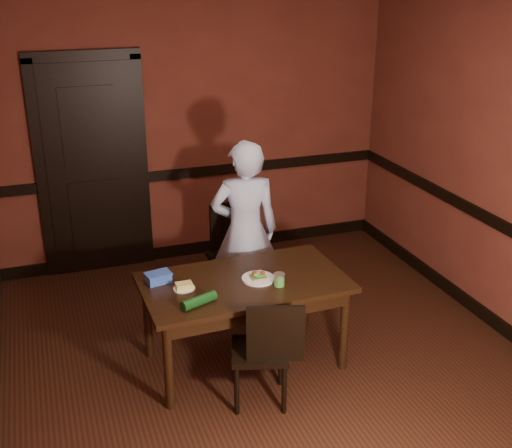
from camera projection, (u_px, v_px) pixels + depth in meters
floor at (271, 368)px, 4.89m from camera, size 4.00×4.50×0.01m
wall_back at (193, 128)px, 6.35m from camera, size 4.00×0.02×2.70m
wall_front at (484, 393)px, 2.42m from camera, size 4.00×0.02×2.70m
wall_right at (512, 172)px, 5.00m from camera, size 0.02×4.50×2.70m
dado_back at (195, 172)px, 6.51m from camera, size 4.00×0.03×0.10m
dado_right at (503, 226)px, 5.16m from camera, size 0.03×4.50×0.10m
baseboard_back at (197, 248)px, 6.82m from camera, size 4.00×0.03×0.12m
baseboard_right at (488, 317)px, 5.48m from camera, size 0.03×4.50×0.12m
door at (92, 164)px, 6.11m from camera, size 1.05×0.07×2.20m
dining_table at (244, 322)px, 4.84m from camera, size 1.52×0.88×0.70m
chair_far at (236, 256)px, 5.70m from camera, size 0.47×0.47×0.90m
chair_near at (260, 349)px, 4.39m from camera, size 0.48×0.48×0.82m
person at (245, 231)px, 5.36m from camera, size 0.62×0.46×1.57m
sandwich_plate at (258, 277)px, 4.71m from camera, size 0.24×0.24×0.06m
sauce_jar at (279, 280)px, 4.61m from camera, size 0.08×0.08×0.10m
cheese_saucer at (184, 287)px, 4.57m from camera, size 0.16×0.16×0.05m
food_tub at (158, 278)px, 4.66m from camera, size 0.20×0.16×0.08m
wrapped_veg at (199, 301)px, 4.35m from camera, size 0.27×0.16×0.07m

